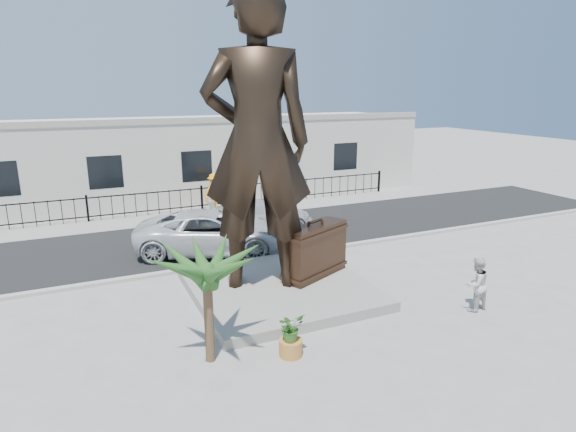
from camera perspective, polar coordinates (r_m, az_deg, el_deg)
name	(u,v)px	position (r m, az deg, el deg)	size (l,w,h in m)	color
ground	(317,310)	(14.06, 3.44, -11.03)	(100.00, 100.00, 0.00)	#9E9991
street	(231,235)	(20.98, -6.80, -2.21)	(40.00, 7.00, 0.01)	black
curb	(260,259)	(17.82, -3.34, -5.08)	(40.00, 0.25, 0.12)	#A5A399
far_sidewalk	(206,213)	(24.68, -9.65, 0.31)	(40.00, 2.50, 0.02)	#9E9991
plinth	(280,289)	(15.03, -0.96, -8.60)	(5.20, 5.20, 0.30)	gray
fence	(202,199)	(25.30, -10.18, 2.02)	(22.00, 0.10, 1.20)	black
building	(182,158)	(29.04, -12.43, 6.77)	(28.00, 7.00, 4.40)	silver
statue	(257,142)	(14.00, -3.69, 8.69)	(3.16, 2.08, 8.67)	black
suitcase	(315,250)	(15.38, 3.22, -4.10)	(2.39, 0.76, 1.68)	#352216
tourist	(476,284)	(14.70, 21.39, -7.53)	(0.77, 0.60, 1.59)	silver
car_white	(212,232)	(18.67, -8.95, -1.88)	(2.65, 5.75, 1.60)	silver
car_silver	(261,215)	(21.38, -3.19, 0.08)	(1.88, 4.61, 1.34)	silver
worker	(215,192)	(24.88, -8.68, 2.81)	(1.26, 0.73, 1.95)	#FF9C0D
palm_tree	(211,360)	(11.87, -9.14, -16.51)	(1.80, 1.80, 3.20)	#244D1C
planter	(291,348)	(11.81, 0.33, -15.34)	(0.56, 0.56, 0.40)	#BF7732
shrub	(291,327)	(11.54, 0.33, -13.03)	(0.61, 0.53, 0.68)	#356520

